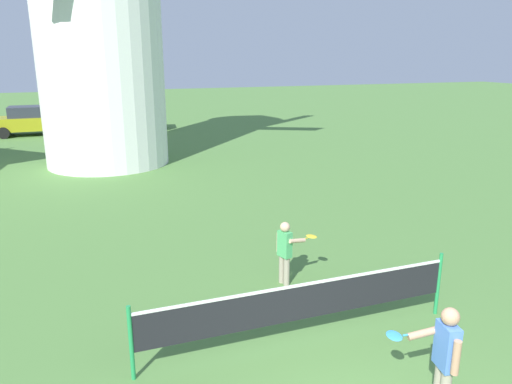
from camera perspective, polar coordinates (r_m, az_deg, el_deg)
name	(u,v)px	position (r m, az deg, el deg)	size (l,w,h in m)	color
tennis_net	(302,302)	(7.49, 5.45, -12.67)	(5.08, 0.06, 1.10)	#238E4C
player_near	(444,355)	(6.50, 21.09, -17.35)	(0.76, 0.67, 1.42)	#9E937F
player_far	(286,249)	(9.28, 3.49, -6.66)	(0.80, 0.41, 1.25)	#9E937F
parked_car_mustard	(33,120)	(29.42, -24.55, 7.64)	(4.23, 1.90, 1.56)	#999919
parked_car_cream	(129,116)	(29.62, -14.56, 8.60)	(4.30, 2.31, 1.56)	silver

